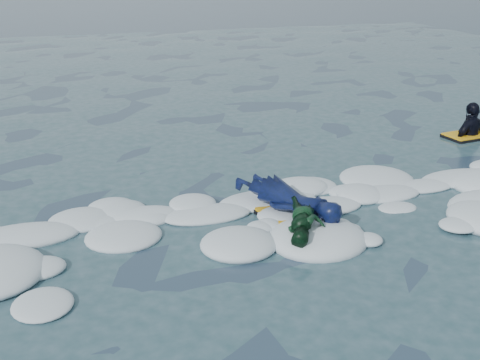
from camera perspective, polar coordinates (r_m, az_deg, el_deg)
name	(u,v)px	position (r m, az deg, el deg)	size (l,w,h in m)	color
ground	(282,265)	(6.88, 3.99, -8.06)	(120.00, 120.00, 0.00)	#192E3E
foam_band	(253,228)	(7.74, 1.22, -4.53)	(12.00, 3.10, 0.30)	silver
prone_woman_unit	(291,201)	(7.97, 4.83, -1.99)	(1.25, 1.84, 0.45)	black
prone_child_unit	(305,224)	(7.38, 6.21, -4.19)	(0.95, 1.19, 0.41)	black
waiting_rider_unit	(469,141)	(12.29, 20.92, 3.45)	(1.09, 0.69, 1.53)	black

